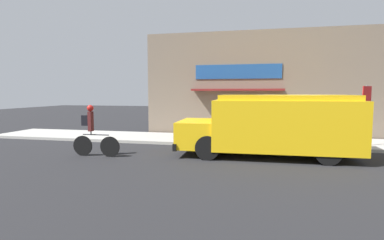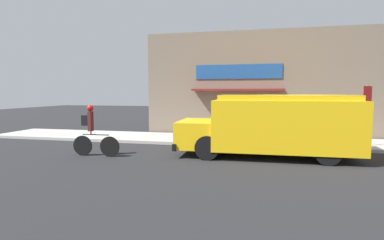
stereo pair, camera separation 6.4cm
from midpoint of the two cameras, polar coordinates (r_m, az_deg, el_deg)
name	(u,v)px [view 2 (the right image)]	position (r m, az deg, el deg)	size (l,w,h in m)	color
ground_plane	(290,150)	(12.29, 18.25, -5.39)	(70.00, 70.00, 0.00)	#232326
sidewalk	(287,142)	(13.67, 17.70, -4.05)	(28.00, 2.83, 0.13)	#ADAAA3
storefront	(284,84)	(15.09, 17.15, 6.53)	(13.84, 0.92, 5.23)	#756656
school_bus	(273,124)	(10.73, 15.33, -0.79)	(6.07, 2.85, 2.13)	yellow
cyclist	(92,132)	(10.95, -18.27, -2.13)	(1.74, 0.22, 1.79)	black
stop_sign_post	(367,105)	(13.41, 30.43, 2.43)	(0.45, 0.45, 2.38)	slate
trash_bin	(261,129)	(14.07, 13.08, -1.63)	(0.46, 0.46, 0.87)	#2D5138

